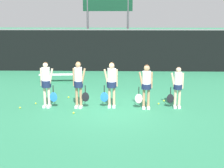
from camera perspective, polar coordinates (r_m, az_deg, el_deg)
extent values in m
plane|color=#2D7F56|center=(12.05, -0.24, -4.39)|extent=(140.00, 140.00, 0.00)
cube|color=black|center=(19.52, 0.48, 6.06)|extent=(60.00, 0.06, 2.55)
cube|color=slate|center=(19.41, 0.48, 9.93)|extent=(60.00, 0.08, 0.08)
cylinder|color=#515156|center=(21.44, -4.45, 10.51)|extent=(0.14, 0.14, 5.45)
cylinder|color=#515156|center=(21.33, 2.92, 10.52)|extent=(0.14, 0.14, 5.45)
cube|color=silver|center=(16.72, -9.67, 1.72)|extent=(2.10, 0.51, 0.04)
cylinder|color=slate|center=(16.80, -6.70, 1.14)|extent=(0.06, 0.06, 0.38)
cylinder|color=slate|center=(16.56, -6.76, 0.96)|extent=(0.06, 0.06, 0.38)
cylinder|color=slate|center=(17.01, -12.44, 1.06)|extent=(0.06, 0.06, 0.38)
cylinder|color=slate|center=(16.77, -12.58, 0.89)|extent=(0.06, 0.06, 0.38)
cylinder|color=beige|center=(12.24, -11.45, -2.32)|extent=(0.10, 0.10, 0.84)
cylinder|color=beige|center=(12.31, -12.19, -2.27)|extent=(0.10, 0.10, 0.84)
cube|color=white|center=(12.31, -11.42, -4.05)|extent=(0.15, 0.26, 0.09)
cube|color=white|center=(12.38, -12.17, -3.99)|extent=(0.15, 0.26, 0.09)
cylinder|color=#192347|center=(12.15, -11.93, 0.04)|extent=(0.37, 0.37, 0.26)
cylinder|color=white|center=(12.10, -11.99, 1.29)|extent=(0.32, 0.32, 0.72)
sphere|color=beige|center=(12.02, -12.09, 3.42)|extent=(0.19, 0.19, 0.19)
sphere|color=#4C331E|center=(12.03, -12.05, 3.55)|extent=(0.18, 0.18, 0.18)
cylinder|color=beige|center=(12.02, -11.12, 1.19)|extent=(0.23, 0.12, 0.69)
cylinder|color=beige|center=(12.18, -12.80, 1.27)|extent=(0.08, 0.08, 0.69)
cylinder|color=black|center=(12.06, -10.72, -0.87)|extent=(0.03, 0.03, 0.27)
ellipsoid|color=blue|center=(12.14, -10.66, -2.36)|extent=(0.29, 0.03, 0.38)
cylinder|color=tan|center=(12.00, -5.72, -2.41)|extent=(0.10, 0.10, 0.85)
cylinder|color=tan|center=(12.04, -6.47, -2.37)|extent=(0.10, 0.10, 0.85)
cube|color=white|center=(12.07, -5.72, -4.19)|extent=(0.15, 0.25, 0.09)
cube|color=white|center=(12.12, -6.46, -4.15)|extent=(0.15, 0.25, 0.09)
cylinder|color=#192347|center=(11.90, -6.15, -0.02)|extent=(0.34, 0.34, 0.24)
cylinder|color=white|center=(11.84, -6.18, 1.30)|extent=(0.30, 0.30, 0.72)
sphere|color=tan|center=(11.75, -6.24, 3.51)|extent=(0.20, 0.20, 0.20)
sphere|color=olive|center=(11.77, -6.21, 3.64)|extent=(0.18, 0.18, 0.18)
cylinder|color=tan|center=(11.79, -5.30, 1.21)|extent=(0.23, 0.11, 0.69)
cylinder|color=tan|center=(11.89, -7.01, 1.27)|extent=(0.08, 0.08, 0.69)
cylinder|color=black|center=(11.84, -4.91, -0.88)|extent=(0.03, 0.03, 0.27)
ellipsoid|color=black|center=(11.92, -4.88, -2.38)|extent=(0.28, 0.03, 0.37)
cylinder|color=tan|center=(12.00, 0.37, -2.38)|extent=(0.10, 0.10, 0.83)
cylinder|color=tan|center=(12.01, -0.49, -2.37)|extent=(0.10, 0.10, 0.83)
cube|color=white|center=(12.08, 0.36, -4.12)|extent=(0.11, 0.24, 0.09)
cube|color=white|center=(12.08, -0.49, -4.11)|extent=(0.11, 0.24, 0.09)
cylinder|color=#192347|center=(11.89, -0.06, -0.07)|extent=(0.37, 0.37, 0.23)
cylinder|color=white|center=(11.83, -0.06, 1.19)|extent=(0.33, 0.33, 0.69)
sphere|color=tan|center=(11.75, -0.06, 3.35)|extent=(0.21, 0.21, 0.21)
sphere|color=olive|center=(11.76, -0.06, 3.49)|extent=(0.19, 0.19, 0.19)
cylinder|color=tan|center=(11.84, -1.04, 1.14)|extent=(0.21, 0.08, 0.66)
cylinder|color=tan|center=(11.83, 0.87, 1.13)|extent=(0.08, 0.08, 0.66)
cylinder|color=black|center=(11.92, -1.42, -0.87)|extent=(0.03, 0.03, 0.28)
ellipsoid|color=blue|center=(12.00, -1.42, -2.41)|extent=(0.30, 0.03, 0.38)
cylinder|color=tan|center=(11.92, 6.68, -2.64)|extent=(0.10, 0.10, 0.81)
cylinder|color=tan|center=(11.91, 5.83, -2.64)|extent=(0.10, 0.10, 0.81)
cube|color=white|center=(11.99, 6.65, -4.33)|extent=(0.11, 0.24, 0.09)
cube|color=white|center=(11.98, 5.80, -4.33)|extent=(0.11, 0.24, 0.09)
cylinder|color=#192347|center=(11.80, 6.31, -0.42)|extent=(0.37, 0.37, 0.20)
cylinder|color=white|center=(11.74, 6.34, 0.79)|extent=(0.32, 0.32, 0.65)
sphere|color=tan|center=(11.66, 6.39, 2.89)|extent=(0.23, 0.23, 0.23)
sphere|color=#4C331E|center=(11.68, 6.38, 3.05)|extent=(0.21, 0.21, 0.21)
cylinder|color=tan|center=(11.73, 5.35, 0.73)|extent=(0.20, 0.08, 0.62)
cylinder|color=tan|center=(11.77, 7.27, 0.72)|extent=(0.08, 0.08, 0.62)
cylinder|color=black|center=(11.79, 4.94, -1.17)|extent=(0.03, 0.03, 0.27)
ellipsoid|color=silver|center=(11.87, 4.91, -2.68)|extent=(0.29, 0.03, 0.37)
cylinder|color=beige|center=(12.22, 12.20, -2.56)|extent=(0.10, 0.10, 0.77)
cylinder|color=beige|center=(12.20, 11.47, -2.55)|extent=(0.10, 0.10, 0.77)
cube|color=white|center=(12.29, 12.15, -4.12)|extent=(0.12, 0.24, 0.09)
cube|color=white|center=(12.27, 11.42, -4.11)|extent=(0.12, 0.24, 0.09)
cylinder|color=#192347|center=(12.10, 11.94, -0.50)|extent=(0.33, 0.33, 0.19)
cylinder|color=white|center=(12.05, 11.99, 0.66)|extent=(0.29, 0.29, 0.64)
sphere|color=beige|center=(11.97, 12.08, 2.60)|extent=(0.19, 0.19, 0.19)
sphere|color=black|center=(11.99, 12.07, 2.73)|extent=(0.18, 0.18, 0.18)
cylinder|color=beige|center=(12.03, 11.12, 0.61)|extent=(0.20, 0.08, 0.61)
cylinder|color=beige|center=(12.08, 12.80, 0.58)|extent=(0.08, 0.08, 0.60)
cylinder|color=black|center=(12.09, 10.68, -1.19)|extent=(0.03, 0.03, 0.26)
ellipsoid|color=black|center=(12.16, 10.62, -2.62)|extent=(0.27, 0.03, 0.36)
sphere|color=#CCE033|center=(13.16, -5.61, -2.81)|extent=(0.07, 0.07, 0.07)
sphere|color=#CCE033|center=(13.55, -7.94, -2.41)|extent=(0.07, 0.07, 0.07)
sphere|color=#CCE033|center=(12.46, -16.46, -4.18)|extent=(0.07, 0.07, 0.07)
sphere|color=#CCE033|center=(11.43, -7.03, -5.26)|extent=(0.07, 0.07, 0.07)
sphere|color=#CCE033|center=(13.07, 9.47, -3.03)|extent=(0.07, 0.07, 0.07)
sphere|color=#CCE033|center=(12.62, 8.51, -3.57)|extent=(0.07, 0.07, 0.07)
sphere|color=#CCE033|center=(12.89, -13.77, -3.46)|extent=(0.06, 0.06, 0.06)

